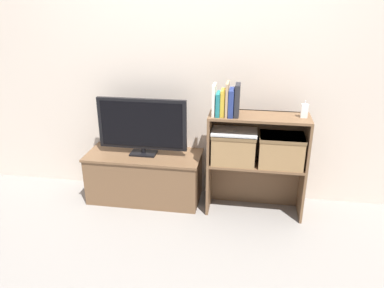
{
  "coord_description": "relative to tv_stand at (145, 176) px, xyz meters",
  "views": [
    {
      "loc": [
        0.45,
        -2.65,
        1.72
      ],
      "look_at": [
        0.0,
        0.14,
        0.57
      ],
      "focal_mm": 35.0,
      "sensor_mm": 36.0,
      "label": 1
    }
  ],
  "objects": [
    {
      "name": "book_ivory",
      "position": [
        0.61,
        -0.1,
        0.75
      ],
      "size": [
        0.02,
        0.14,
        0.24
      ],
      "color": "silver",
      "rests_on": "bookshelf_upper_tier"
    },
    {
      "name": "book_tan",
      "position": [
        0.71,
        -0.1,
        0.76
      ],
      "size": [
        0.02,
        0.15,
        0.26
      ],
      "color": "tan",
      "rests_on": "bookshelf_upper_tier"
    },
    {
      "name": "storage_basket_right",
      "position": [
        1.14,
        -0.07,
        0.37
      ],
      "size": [
        0.35,
        0.26,
        0.25
      ],
      "color": "#937047",
      "rests_on": "bookshelf_lower_tier"
    },
    {
      "name": "tv",
      "position": [
        0.0,
        -0.0,
        0.48
      ],
      "size": [
        0.76,
        0.14,
        0.49
      ],
      "color": "black",
      "rests_on": "tv_stand"
    },
    {
      "name": "book_mustard",
      "position": [
        0.68,
        -0.1,
        0.73
      ],
      "size": [
        0.03,
        0.12,
        0.2
      ],
      "color": "gold",
      "rests_on": "bookshelf_upper_tier"
    },
    {
      "name": "book_teal",
      "position": [
        0.64,
        -0.1,
        0.72
      ],
      "size": [
        0.03,
        0.15,
        0.18
      ],
      "color": "#1E7075",
      "rests_on": "bookshelf_upper_tier"
    },
    {
      "name": "wall_back",
      "position": [
        0.43,
        0.24,
        0.98
      ],
      "size": [
        10.0,
        0.05,
        2.4
      ],
      "color": "beige",
      "rests_on": "ground_plane"
    },
    {
      "name": "baby_monitor",
      "position": [
        1.29,
        -0.06,
        0.68
      ],
      "size": [
        0.05,
        0.03,
        0.13
      ],
      "color": "white",
      "rests_on": "bookshelf_upper_tier"
    },
    {
      "name": "bookshelf_lower_tier",
      "position": [
        0.96,
        -0.0,
        0.06
      ],
      "size": [
        0.78,
        0.29,
        0.45
      ],
      "color": "brown",
      "rests_on": "ground_plane"
    },
    {
      "name": "bookshelf_upper_tier",
      "position": [
        0.96,
        -0.0,
        0.49
      ],
      "size": [
        0.78,
        0.29,
        0.4
      ],
      "color": "brown",
      "rests_on": "bookshelf_lower_tier"
    },
    {
      "name": "book_navy",
      "position": [
        0.74,
        -0.1,
        0.73
      ],
      "size": [
        0.04,
        0.16,
        0.21
      ],
      "color": "navy",
      "rests_on": "bookshelf_upper_tier"
    },
    {
      "name": "storage_basket_left",
      "position": [
        0.77,
        -0.07,
        0.37
      ],
      "size": [
        0.35,
        0.26,
        0.25
      ],
      "color": "#937047",
      "rests_on": "bookshelf_lower_tier"
    },
    {
      "name": "tv_stand",
      "position": [
        0.0,
        0.0,
        0.0
      ],
      "size": [
        0.99,
        0.42,
        0.43
      ],
      "color": "brown",
      "rests_on": "ground_plane"
    },
    {
      "name": "ground_plane",
      "position": [
        0.43,
        -0.2,
        -0.22
      ],
      "size": [
        16.0,
        16.0,
        0.0
      ],
      "primitive_type": "plane",
      "color": "gray"
    },
    {
      "name": "book_charcoal",
      "position": [
        0.78,
        -0.1,
        0.75
      ],
      "size": [
        0.04,
        0.14,
        0.25
      ],
      "color": "#232328",
      "rests_on": "bookshelf_upper_tier"
    },
    {
      "name": "laptop",
      "position": [
        0.77,
        -0.07,
        0.49
      ],
      "size": [
        0.36,
        0.22,
        0.02
      ],
      "color": "white",
      "rests_on": "storage_basket_left"
    }
  ]
}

